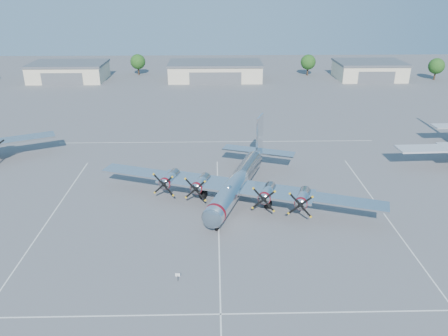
{
  "coord_description": "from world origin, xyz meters",
  "views": [
    {
      "loc": [
        -0.42,
        -53.8,
        28.53
      ],
      "look_at": [
        0.93,
        4.87,
        3.2
      ],
      "focal_mm": 35.0,
      "sensor_mm": 36.0,
      "label": 1
    }
  ],
  "objects_px": {
    "info_placard": "(178,276)",
    "main_bomber_b29": "(239,197)",
    "hangar_center": "(215,71)",
    "hangar_east": "(369,70)",
    "tree_far_east": "(436,66)",
    "tree_east": "(308,62)",
    "tree_west": "(138,62)",
    "hangar_west": "(69,71)"
  },
  "relations": [
    {
      "from": "tree_east",
      "to": "main_bomber_b29",
      "type": "height_order",
      "value": "tree_east"
    },
    {
      "from": "hangar_east",
      "to": "tree_west",
      "type": "relative_size",
      "value": 3.1
    },
    {
      "from": "tree_east",
      "to": "info_placard",
      "type": "xyz_separation_m",
      "value": [
        -34.32,
        -105.06,
        -3.54
      ]
    },
    {
      "from": "hangar_center",
      "to": "tree_far_east",
      "type": "distance_m",
      "value": 68.05
    },
    {
      "from": "hangar_center",
      "to": "tree_east",
      "type": "height_order",
      "value": "tree_east"
    },
    {
      "from": "hangar_center",
      "to": "hangar_east",
      "type": "xyz_separation_m",
      "value": [
        48.0,
        0.0,
        0.0
      ]
    },
    {
      "from": "hangar_center",
      "to": "tree_west",
      "type": "bearing_deg",
      "value": 162.18
    },
    {
      "from": "tree_west",
      "to": "main_bomber_b29",
      "type": "bearing_deg",
      "value": -72.46
    },
    {
      "from": "hangar_east",
      "to": "tree_east",
      "type": "distance_m",
      "value": 19.04
    },
    {
      "from": "main_bomber_b29",
      "to": "info_placard",
      "type": "bearing_deg",
      "value": -91.59
    },
    {
      "from": "tree_far_east",
      "to": "info_placard",
      "type": "bearing_deg",
      "value": -126.69
    },
    {
      "from": "tree_east",
      "to": "tree_far_east",
      "type": "bearing_deg",
      "value": -11.89
    },
    {
      "from": "info_placard",
      "to": "tree_far_east",
      "type": "bearing_deg",
      "value": 56.22
    },
    {
      "from": "tree_far_east",
      "to": "info_placard",
      "type": "distance_m",
      "value": 121.09
    },
    {
      "from": "main_bomber_b29",
      "to": "info_placard",
      "type": "relative_size",
      "value": 41.11
    },
    {
      "from": "hangar_west",
      "to": "hangar_east",
      "type": "bearing_deg",
      "value": 0.0
    },
    {
      "from": "hangar_west",
      "to": "tree_east",
      "type": "xyz_separation_m",
      "value": [
        75.0,
        6.04,
        1.51
      ]
    },
    {
      "from": "tree_west",
      "to": "tree_far_east",
      "type": "xyz_separation_m",
      "value": [
        93.0,
        -10.0,
        0.0
      ]
    },
    {
      "from": "tree_west",
      "to": "tree_far_east",
      "type": "height_order",
      "value": "same"
    },
    {
      "from": "tree_east",
      "to": "hangar_center",
      "type": "bearing_deg",
      "value": -168.62
    },
    {
      "from": "hangar_center",
      "to": "hangar_east",
      "type": "height_order",
      "value": "same"
    },
    {
      "from": "tree_far_east",
      "to": "tree_east",
      "type": "bearing_deg",
      "value": 168.11
    },
    {
      "from": "tree_far_east",
      "to": "main_bomber_b29",
      "type": "relative_size",
      "value": 0.17
    },
    {
      "from": "hangar_west",
      "to": "tree_west",
      "type": "bearing_deg",
      "value": 21.89
    },
    {
      "from": "tree_east",
      "to": "tree_far_east",
      "type": "height_order",
      "value": "same"
    },
    {
      "from": "hangar_center",
      "to": "tree_far_east",
      "type": "bearing_deg",
      "value": -1.65
    },
    {
      "from": "main_bomber_b29",
      "to": "info_placard",
      "type": "height_order",
      "value": "main_bomber_b29"
    },
    {
      "from": "hangar_west",
      "to": "hangar_east",
      "type": "xyz_separation_m",
      "value": [
        93.0,
        0.0,
        0.0
      ]
    },
    {
      "from": "hangar_west",
      "to": "info_placard",
      "type": "xyz_separation_m",
      "value": [
        40.68,
        -99.02,
        -2.03
      ]
    },
    {
      "from": "tree_far_east",
      "to": "hangar_east",
      "type": "bearing_deg",
      "value": 174.39
    },
    {
      "from": "tree_west",
      "to": "info_placard",
      "type": "distance_m",
      "value": 109.09
    },
    {
      "from": "tree_west",
      "to": "main_bomber_b29",
      "type": "relative_size",
      "value": 0.17
    },
    {
      "from": "hangar_east",
      "to": "tree_west",
      "type": "height_order",
      "value": "tree_west"
    },
    {
      "from": "hangar_east",
      "to": "hangar_center",
      "type": "bearing_deg",
      "value": -180.0
    },
    {
      "from": "hangar_east",
      "to": "info_placard",
      "type": "height_order",
      "value": "hangar_east"
    },
    {
      "from": "tree_west",
      "to": "tree_east",
      "type": "xyz_separation_m",
      "value": [
        55.0,
        -2.0,
        0.0
      ]
    },
    {
      "from": "tree_west",
      "to": "tree_east",
      "type": "relative_size",
      "value": 1.0
    },
    {
      "from": "tree_west",
      "to": "main_bomber_b29",
      "type": "height_order",
      "value": "tree_west"
    },
    {
      "from": "info_placard",
      "to": "main_bomber_b29",
      "type": "bearing_deg",
      "value": 71.67
    },
    {
      "from": "hangar_center",
      "to": "tree_west",
      "type": "height_order",
      "value": "tree_west"
    },
    {
      "from": "tree_east",
      "to": "info_placard",
      "type": "relative_size",
      "value": 6.83
    },
    {
      "from": "tree_west",
      "to": "hangar_east",
      "type": "bearing_deg",
      "value": -6.28
    }
  ]
}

